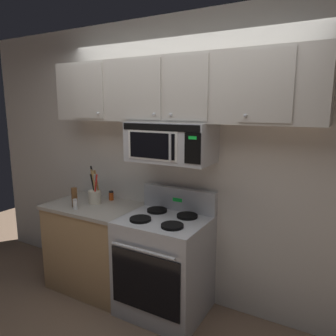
{
  "coord_description": "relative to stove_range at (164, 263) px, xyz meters",
  "views": [
    {
      "loc": [
        1.38,
        -1.93,
        1.89
      ],
      "look_at": [
        0.0,
        0.49,
        1.35
      ],
      "focal_mm": 34.31,
      "sensor_mm": 36.0,
      "label": 1
    }
  ],
  "objects": [
    {
      "name": "upper_cabinets",
      "position": [
        -0.0,
        0.15,
        1.56
      ],
      "size": [
        2.5,
        0.36,
        0.55
      ],
      "color": "#BCB7AD"
    },
    {
      "name": "ground_plane",
      "position": [
        0.0,
        -0.42,
        -0.47
      ],
      "size": [
        8.0,
        8.0,
        0.0
      ],
      "primitive_type": "plane",
      "color": "#7A604C"
    },
    {
      "name": "over_range_microwave",
      "position": [
        -0.0,
        0.12,
        1.11
      ],
      "size": [
        0.76,
        0.43,
        0.35
      ],
      "color": "#B7BABF"
    },
    {
      "name": "pepper_mill",
      "position": [
        -0.95,
        -0.15,
        0.53
      ],
      "size": [
        0.06,
        0.06,
        0.2
      ],
      "primitive_type": "cylinder",
      "color": "brown",
      "rests_on": "counter_segment"
    },
    {
      "name": "counter_segment",
      "position": [
        -0.84,
        0.01,
        -0.02
      ],
      "size": [
        0.93,
        0.65,
        0.9
      ],
      "color": "tan",
      "rests_on": "ground_plane"
    },
    {
      "name": "utensil_crock_cream",
      "position": [
        -0.86,
        0.05,
        0.53
      ],
      "size": [
        0.13,
        0.13,
        0.39
      ],
      "color": "beige",
      "rests_on": "counter_segment"
    },
    {
      "name": "back_wall",
      "position": [
        0.0,
        0.37,
        0.88
      ],
      "size": [
        5.2,
        0.1,
        2.7
      ],
      "primitive_type": "cube",
      "color": "silver",
      "rests_on": "ground_plane"
    },
    {
      "name": "stove_range",
      "position": [
        0.0,
        0.0,
        0.0
      ],
      "size": [
        0.76,
        0.69,
        1.12
      ],
      "color": "#B7BABF",
      "rests_on": "ground_plane"
    },
    {
      "name": "salt_shaker",
      "position": [
        -0.89,
        -0.2,
        0.48
      ],
      "size": [
        0.04,
        0.04,
        0.1
      ],
      "color": "white",
      "rests_on": "counter_segment"
    },
    {
      "name": "spice_jar",
      "position": [
        -0.78,
        0.22,
        0.48
      ],
      "size": [
        0.05,
        0.05,
        0.1
      ],
      "color": "#C64C19",
      "rests_on": "counter_segment"
    }
  ]
}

